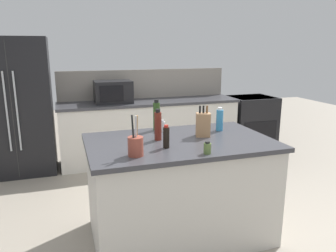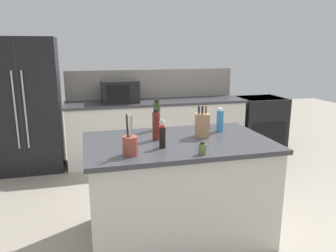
{
  "view_description": "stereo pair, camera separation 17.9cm",
  "coord_description": "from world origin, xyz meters",
  "px_view_note": "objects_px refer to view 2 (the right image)",
  "views": [
    {
      "loc": [
        -0.97,
        -2.66,
        1.76
      ],
      "look_at": [
        0.0,
        0.35,
        0.99
      ],
      "focal_mm": 35.0,
      "sensor_mm": 36.0,
      "label": 1
    },
    {
      "loc": [
        -0.8,
        -2.71,
        1.76
      ],
      "look_at": [
        0.0,
        0.35,
        0.99
      ],
      "focal_mm": 35.0,
      "sensor_mm": 36.0,
      "label": 2
    }
  ],
  "objects_px": {
    "salt_shaker": "(162,126)",
    "microwave": "(120,91)",
    "utensil_crock": "(130,145)",
    "soy_sauce_bottle": "(162,137)",
    "knife_block": "(202,125)",
    "vinegar_bottle": "(156,125)",
    "olive_oil_bottle": "(157,116)",
    "range_oven": "(259,124)",
    "hot_sauce_bottle": "(207,122)",
    "dish_soap_bottle": "(220,120)",
    "refrigerator": "(25,105)",
    "spice_jar_oregano": "(202,149)"
  },
  "relations": [
    {
      "from": "range_oven",
      "to": "vinegar_bottle",
      "type": "distance_m",
      "value": 3.19
    },
    {
      "from": "hot_sauce_bottle",
      "to": "dish_soap_bottle",
      "type": "distance_m",
      "value": 0.16
    },
    {
      "from": "knife_block",
      "to": "hot_sauce_bottle",
      "type": "height_order",
      "value": "knife_block"
    },
    {
      "from": "olive_oil_bottle",
      "to": "soy_sauce_bottle",
      "type": "distance_m",
      "value": 0.61
    },
    {
      "from": "utensil_crock",
      "to": "refrigerator",
      "type": "bearing_deg",
      "value": 114.1
    },
    {
      "from": "refrigerator",
      "to": "hot_sauce_bottle",
      "type": "xyz_separation_m",
      "value": [
        2.02,
        -1.92,
        0.07
      ]
    },
    {
      "from": "salt_shaker",
      "to": "microwave",
      "type": "bearing_deg",
      "value": 96.23
    },
    {
      "from": "vinegar_bottle",
      "to": "hot_sauce_bottle",
      "type": "height_order",
      "value": "vinegar_bottle"
    },
    {
      "from": "range_oven",
      "to": "microwave",
      "type": "xyz_separation_m",
      "value": [
        -2.37,
        0.0,
        0.64
      ]
    },
    {
      "from": "range_oven",
      "to": "salt_shaker",
      "type": "bearing_deg",
      "value": -139.56
    },
    {
      "from": "olive_oil_bottle",
      "to": "dish_soap_bottle",
      "type": "xyz_separation_m",
      "value": [
        0.59,
        -0.21,
        -0.04
      ]
    },
    {
      "from": "microwave",
      "to": "utensil_crock",
      "type": "bearing_deg",
      "value": -94.8
    },
    {
      "from": "vinegar_bottle",
      "to": "olive_oil_bottle",
      "type": "bearing_deg",
      "value": 76.02
    },
    {
      "from": "hot_sauce_bottle",
      "to": "spice_jar_oregano",
      "type": "height_order",
      "value": "hot_sauce_bottle"
    },
    {
      "from": "microwave",
      "to": "soy_sauce_bottle",
      "type": "relative_size",
      "value": 2.8
    },
    {
      "from": "soy_sauce_bottle",
      "to": "dish_soap_bottle",
      "type": "bearing_deg",
      "value": 29.56
    },
    {
      "from": "olive_oil_bottle",
      "to": "dish_soap_bottle",
      "type": "relative_size",
      "value": 1.33
    },
    {
      "from": "range_oven",
      "to": "salt_shaker",
      "type": "height_order",
      "value": "salt_shaker"
    },
    {
      "from": "knife_block",
      "to": "olive_oil_bottle",
      "type": "distance_m",
      "value": 0.5
    },
    {
      "from": "microwave",
      "to": "spice_jar_oregano",
      "type": "xyz_separation_m",
      "value": [
        0.34,
        -2.62,
        -0.12
      ]
    },
    {
      "from": "soy_sauce_bottle",
      "to": "knife_block",
      "type": "bearing_deg",
      "value": 28.74
    },
    {
      "from": "range_oven",
      "to": "olive_oil_bottle",
      "type": "xyz_separation_m",
      "value": [
        -2.21,
        -1.78,
        0.62
      ]
    },
    {
      "from": "refrigerator",
      "to": "knife_block",
      "type": "bearing_deg",
      "value": -49.64
    },
    {
      "from": "knife_block",
      "to": "salt_shaker",
      "type": "distance_m",
      "value": 0.43
    },
    {
      "from": "microwave",
      "to": "olive_oil_bottle",
      "type": "xyz_separation_m",
      "value": [
        0.16,
        -1.78,
        -0.02
      ]
    },
    {
      "from": "hot_sauce_bottle",
      "to": "soy_sauce_bottle",
      "type": "distance_m",
      "value": 0.78
    },
    {
      "from": "knife_block",
      "to": "utensil_crock",
      "type": "bearing_deg",
      "value": -135.07
    },
    {
      "from": "utensil_crock",
      "to": "salt_shaker",
      "type": "height_order",
      "value": "utensil_crock"
    },
    {
      "from": "range_oven",
      "to": "utensil_crock",
      "type": "xyz_separation_m",
      "value": [
        -2.58,
        -2.5,
        0.56
      ]
    },
    {
      "from": "soy_sauce_bottle",
      "to": "hot_sauce_bottle",
      "type": "bearing_deg",
      "value": 40.54
    },
    {
      "from": "microwave",
      "to": "olive_oil_bottle",
      "type": "bearing_deg",
      "value": -84.77
    },
    {
      "from": "salt_shaker",
      "to": "soy_sauce_bottle",
      "type": "relative_size",
      "value": 0.59
    },
    {
      "from": "utensil_crock",
      "to": "knife_block",
      "type": "bearing_deg",
      "value": 26.57
    },
    {
      "from": "knife_block",
      "to": "soy_sauce_bottle",
      "type": "relative_size",
      "value": 1.49
    },
    {
      "from": "salt_shaker",
      "to": "vinegar_bottle",
      "type": "xyz_separation_m",
      "value": [
        -0.13,
        -0.28,
        0.08
      ]
    },
    {
      "from": "knife_block",
      "to": "microwave",
      "type": "bearing_deg",
      "value": 121.78
    },
    {
      "from": "microwave",
      "to": "hot_sauce_bottle",
      "type": "relative_size",
      "value": 3.7
    },
    {
      "from": "microwave",
      "to": "soy_sauce_bottle",
      "type": "xyz_separation_m",
      "value": [
        0.07,
        -2.38,
        -0.07
      ]
    },
    {
      "from": "dish_soap_bottle",
      "to": "utensil_crock",
      "type": "bearing_deg",
      "value": -152.28
    },
    {
      "from": "refrigerator",
      "to": "hot_sauce_bottle",
      "type": "relative_size",
      "value": 12.78
    },
    {
      "from": "olive_oil_bottle",
      "to": "soy_sauce_bottle",
      "type": "xyz_separation_m",
      "value": [
        -0.09,
        -0.6,
        -0.05
      ]
    },
    {
      "from": "microwave",
      "to": "refrigerator",
      "type": "bearing_deg",
      "value": 177.82
    },
    {
      "from": "refrigerator",
      "to": "knife_block",
      "type": "height_order",
      "value": "refrigerator"
    },
    {
      "from": "microwave",
      "to": "soy_sauce_bottle",
      "type": "height_order",
      "value": "microwave"
    },
    {
      "from": "range_oven",
      "to": "dish_soap_bottle",
      "type": "height_order",
      "value": "dish_soap_bottle"
    },
    {
      "from": "knife_block",
      "to": "salt_shaker",
      "type": "relative_size",
      "value": 2.54
    },
    {
      "from": "knife_block",
      "to": "vinegar_bottle",
      "type": "bearing_deg",
      "value": -162.7
    },
    {
      "from": "refrigerator",
      "to": "salt_shaker",
      "type": "distance_m",
      "value": 2.45
    },
    {
      "from": "refrigerator",
      "to": "hot_sauce_bottle",
      "type": "height_order",
      "value": "refrigerator"
    },
    {
      "from": "range_oven",
      "to": "hot_sauce_bottle",
      "type": "bearing_deg",
      "value": -132.3
    }
  ]
}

